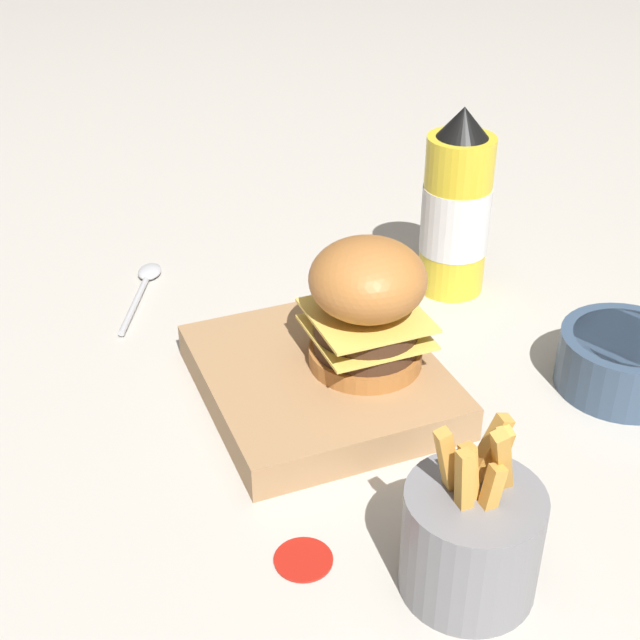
# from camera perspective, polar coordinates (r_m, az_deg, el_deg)

# --- Properties ---
(ground_plane) EXTENTS (6.00, 6.00, 0.00)m
(ground_plane) POSITION_cam_1_polar(r_m,az_deg,el_deg) (0.88, -1.37, -3.88)
(ground_plane) COLOR #B7B2A8
(serving_board) EXTENTS (0.24, 0.22, 0.03)m
(serving_board) POSITION_cam_1_polar(r_m,az_deg,el_deg) (0.85, 0.00, -3.85)
(serving_board) COLOR #A37A51
(serving_board) RESTS_ON ground_plane
(burger) EXTENTS (0.11, 0.11, 0.13)m
(burger) POSITION_cam_1_polar(r_m,az_deg,el_deg) (0.81, 3.02, 1.03)
(burger) COLOR #AD6B33
(burger) RESTS_ON serving_board
(ketchup_bottle) EXTENTS (0.08, 0.08, 0.22)m
(ketchup_bottle) POSITION_cam_1_polar(r_m,az_deg,el_deg) (1.01, 8.69, 6.94)
(ketchup_bottle) COLOR yellow
(ketchup_bottle) RESTS_ON ground_plane
(fries_basket) EXTENTS (0.10, 0.10, 0.15)m
(fries_basket) POSITION_cam_1_polar(r_m,az_deg,el_deg) (0.66, 9.66, -13.56)
(fries_basket) COLOR slate
(fries_basket) RESTS_ON ground_plane
(side_bowl) EXTENTS (0.13, 0.13, 0.06)m
(side_bowl) POSITION_cam_1_polar(r_m,az_deg,el_deg) (0.91, 18.89, -2.43)
(side_bowl) COLOR #384C66
(side_bowl) RESTS_ON ground_plane
(spoon) EXTENTS (0.15, 0.08, 0.01)m
(spoon) POSITION_cam_1_polar(r_m,az_deg,el_deg) (1.06, -11.16, 2.36)
(spoon) COLOR #B2B2B7
(spoon) RESTS_ON ground_plane
(ketchup_puddle) EXTENTS (0.05, 0.05, 0.00)m
(ketchup_puddle) POSITION_cam_1_polar(r_m,az_deg,el_deg) (0.70, -1.07, -15.03)
(ketchup_puddle) COLOR #B21E14
(ketchup_puddle) RESTS_ON ground_plane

